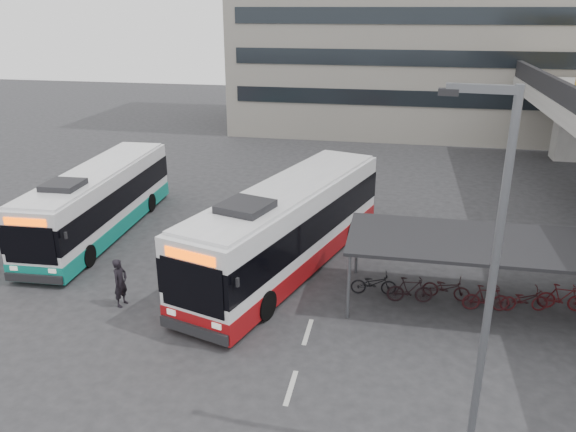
% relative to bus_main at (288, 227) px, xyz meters
% --- Properties ---
extents(ground, '(120.00, 120.00, 0.00)m').
position_rel_bus_main_xyz_m(ground, '(-0.88, -4.84, -1.77)').
color(ground, '#28282B').
rests_on(ground, ground).
extents(bike_shelter, '(10.00, 4.00, 2.54)m').
position_rel_bus_main_xyz_m(bike_shelter, '(7.62, -1.84, -0.41)').
color(bike_shelter, '#595B60').
rests_on(bike_shelter, ground).
extents(road_markings, '(0.15, 7.60, 0.01)m').
position_rel_bus_main_xyz_m(road_markings, '(1.62, -7.84, -1.76)').
color(road_markings, beige).
rests_on(road_markings, ground).
extents(bus_main, '(6.44, 13.10, 3.80)m').
position_rel_bus_main_xyz_m(bus_main, '(0.00, 0.00, 0.00)').
color(bus_main, white).
rests_on(bus_main, ground).
extents(bus_teal, '(2.99, 11.57, 3.39)m').
position_rel_bus_main_xyz_m(bus_teal, '(-9.52, 1.98, -0.19)').
color(bus_teal, white).
rests_on(bus_teal, ground).
extents(pedestrian, '(0.53, 0.72, 1.82)m').
position_rel_bus_main_xyz_m(pedestrian, '(-5.32, -4.35, -0.86)').
color(pedestrian, black).
rests_on(pedestrian, ground).
extents(lamp_post, '(1.56, 0.35, 8.88)m').
position_rel_bus_main_xyz_m(lamp_post, '(6.19, -9.63, 3.30)').
color(lamp_post, '#595B60').
rests_on(lamp_post, ground).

